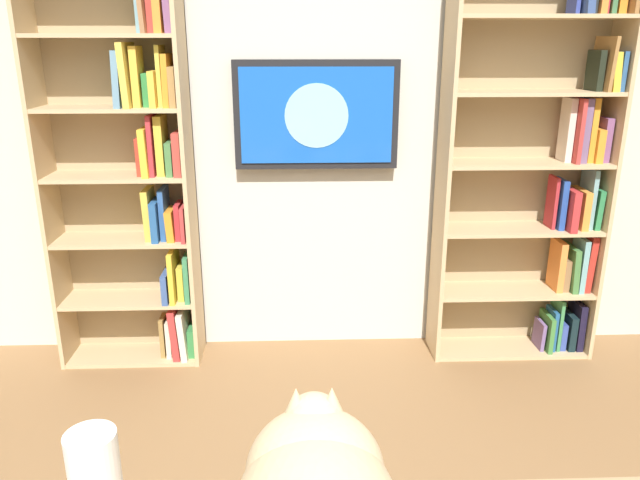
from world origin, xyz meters
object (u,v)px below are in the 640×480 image
Objects in this scene: paper_towel_roll at (96,480)px; wall_mounted_tv at (316,115)px; bookshelf_left at (544,164)px; bookshelf_right at (136,176)px.

wall_mounted_tv is at bearing -103.93° from paper_towel_roll.
bookshelf_left is 2.78m from paper_towel_roll.
paper_towel_roll is at bearing 49.97° from bookshelf_left.
bookshelf_right reaches higher than paper_towel_roll.
bookshelf_right is 2.17m from paper_towel_roll.
bookshelf_left reaches higher than paper_towel_roll.
bookshelf_left is 2.20m from bookshelf_right.
bookshelf_left reaches higher than wall_mounted_tv.
bookshelf_left is 2.55× the size of wall_mounted_tv.
bookshelf_right is at bearing 5.08° from wall_mounted_tv.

